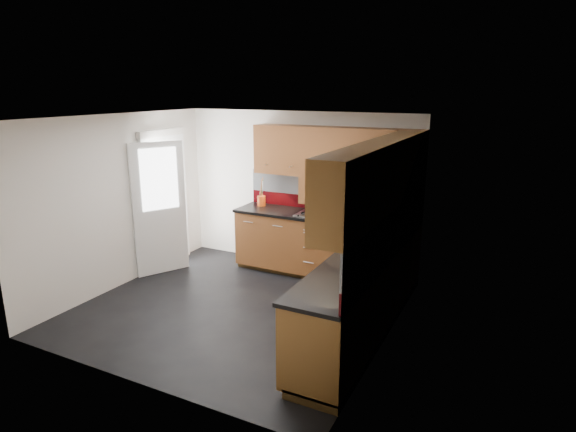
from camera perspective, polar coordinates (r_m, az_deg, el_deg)
The scene contains 14 objects.
room at distance 5.81m, azimuth -6.35°, elevation 2.63°, with size 4.00×3.80×2.64m.
base_cabinets at distance 6.27m, azimuth 5.82°, elevation -6.56°, with size 2.70×3.20×0.95m.
countertop at distance 6.11m, azimuth 5.78°, elevation -2.37°, with size 2.72×3.22×0.04m.
backsplash at distance 6.16m, azimuth 8.53°, elevation 0.50°, with size 2.70×3.20×0.54m.
upper_cabinets at distance 5.91m, azimuth 7.88°, elevation 6.14°, with size 2.50×3.20×0.72m.
extractor_hood at distance 7.07m, azimuth 4.00°, elevation 3.09°, with size 0.60×0.33×0.40m, color brown.
glass_cabinet at distance 6.05m, azimuth 13.11°, elevation 6.35°, with size 0.32×0.80×0.66m.
back_door at distance 7.55m, azimuth -14.56°, elevation 1.48°, with size 0.42×1.19×2.04m.
gas_hob at distance 7.00m, azimuth 3.43°, elevation 0.23°, with size 0.56×0.49×0.04m.
utensil_pot at distance 7.53m, azimuth -3.16°, elevation 1.96°, with size 0.13×0.13×0.45m.
toaster at distance 6.71m, azimuth 14.00°, elevation -0.18°, with size 0.30×0.23×0.19m.
food_processor at distance 6.26m, azimuth 11.56°, elevation -0.78°, with size 0.17×0.17×0.28m.
paper_towel at distance 5.22m, azimuth 8.89°, elevation -3.75°, with size 0.13×0.13×0.27m, color white.
orange_cloth at distance 5.84m, azimuth 10.19°, elevation -3.09°, with size 0.12×0.11×0.01m, color red.
Camera 1 is at (3.10, -4.76, 2.73)m, focal length 30.00 mm.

